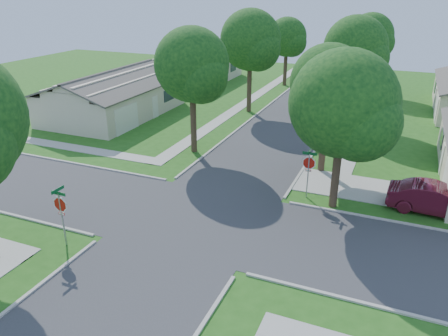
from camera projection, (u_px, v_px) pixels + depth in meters
ground at (198, 218)px, 23.10m from camera, size 100.00×100.00×0.00m
road_ns at (198, 218)px, 23.10m from camera, size 7.00×100.00×0.02m
sidewalk_ne at (369, 110)px, 43.03m from camera, size 1.20×40.00×0.04m
sidewalk_nw at (252, 98)px, 47.37m from camera, size 1.20×40.00×0.04m
driveway at (368, 189)px, 26.32m from camera, size 8.80×3.60×0.05m
stop_sign_sw at (61, 207)px, 19.99m from camera, size 1.05×0.80×2.98m
stop_sign_ne at (309, 165)px, 24.64m from camera, size 1.05×0.80×2.98m
tree_e_near at (329, 86)px, 26.88m from camera, size 4.97×4.80×8.28m
tree_e_mid at (356, 51)px, 36.84m from camera, size 5.59×5.40×9.21m
tree_e_far at (371, 38)px, 48.00m from camera, size 5.17×5.00×8.72m
tree_w_near at (193, 68)px, 30.04m from camera, size 5.38×5.20×8.97m
tree_w_mid at (251, 43)px, 40.09m from camera, size 5.80×5.60×9.56m
tree_w_far at (287, 39)px, 51.53m from camera, size 4.76×4.60×8.04m
tree_ne_corner at (344, 109)px, 22.25m from camera, size 5.80×5.60×8.66m
house_nw_near at (114, 99)px, 40.95m from camera, size 8.42×13.60×4.23m
house_nw_far at (194, 69)px, 55.40m from camera, size 8.42×13.60×4.23m
car_driveway at (436, 199)px, 23.37m from camera, size 5.02×1.94×1.63m
car_curb_east at (330, 113)px, 39.31m from camera, size 2.02×4.52×1.51m
car_curb_west at (325, 71)px, 58.73m from camera, size 2.17×4.85×1.38m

